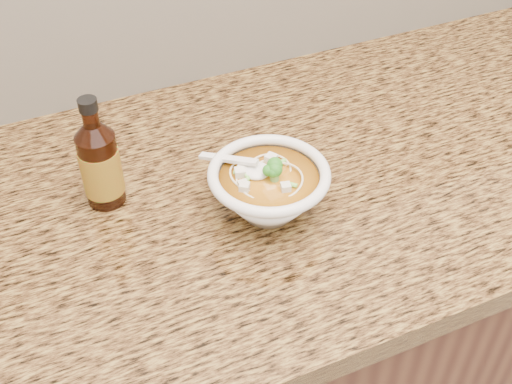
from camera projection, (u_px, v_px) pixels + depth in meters
name	position (u px, v px, depth m)	size (l,w,h in m)	color
cabinet	(283.00, 342.00, 1.33)	(4.00, 0.65, 0.86)	#34180F
counter_slab	(291.00, 177.00, 1.03)	(4.00, 0.68, 0.04)	olive
soup_bowl	(269.00, 190.00, 0.91)	(0.17, 0.18, 0.10)	white
hot_sauce_bottle	(100.00, 165.00, 0.92)	(0.07, 0.07, 0.18)	black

